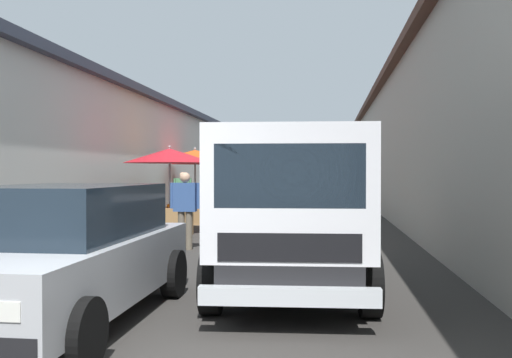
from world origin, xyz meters
name	(u,v)px	position (x,y,z in m)	size (l,w,h in m)	color
ground	(263,224)	(13.50, 0.00, 0.00)	(90.00, 90.00, 0.00)	#33302D
building_left_whitewash	(69,157)	(15.75, 7.45, 2.15)	(49.80, 7.50, 4.29)	silver
building_right_concrete	(494,146)	(15.75, -7.45, 2.47)	(49.80, 7.50, 4.93)	#A39E93
fruit_stall_far_right	(207,164)	(17.05, 2.56, 1.89)	(2.64, 2.64, 2.39)	#9E9EA3
fruit_stall_near_left	(171,166)	(10.19, 1.99, 1.75)	(2.34, 2.34, 2.27)	#9E9EA3
fruit_stall_near_right	(195,166)	(13.07, 2.04, 1.78)	(2.39, 2.39, 2.35)	#9E9EA3
hatchback_car	(61,253)	(2.12, 0.83, 0.74)	(3.92, 1.93, 1.45)	#ADAFB5
delivery_truck	(290,217)	(3.38, -1.51, 1.04)	(5.01, 2.19, 2.08)	black
vendor_by_crates	(185,205)	(7.63, 0.94, 0.91)	(0.22, 0.64, 1.59)	#665B4C
vendor_in_shade	(183,191)	(15.76, 3.17, 0.92)	(0.30, 0.62, 1.59)	#665B4C
plastic_stool	(363,214)	(13.57, -3.04, 0.33)	(0.30, 0.30, 0.43)	#194CB2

